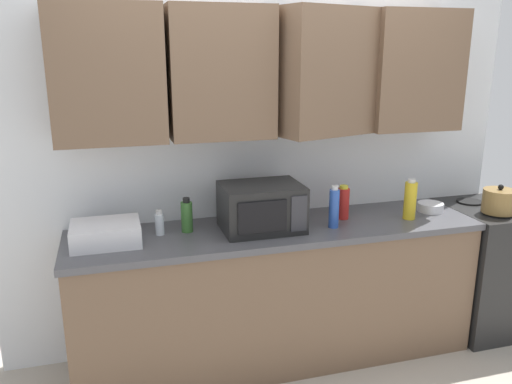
# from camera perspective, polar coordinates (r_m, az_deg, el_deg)

# --- Properties ---
(wall_back_with_cabinets) EXTENTS (3.42, 0.50, 2.60)m
(wall_back_with_cabinets) POSITION_cam_1_polar(r_m,az_deg,el_deg) (3.25, 1.27, 8.78)
(wall_back_with_cabinets) COLOR white
(wall_back_with_cabinets) RESTS_ON ground_plane
(counter_run) EXTENTS (2.55, 0.63, 0.90)m
(counter_run) POSITION_cam_1_polar(r_m,az_deg,el_deg) (3.36, 2.32, -11.11)
(counter_run) COLOR brown
(counter_run) RESTS_ON ground_plane
(stove_range) EXTENTS (0.76, 0.64, 0.91)m
(stove_range) POSITION_cam_1_polar(r_m,az_deg,el_deg) (4.14, 24.98, -7.36)
(stove_range) COLOR black
(stove_range) RESTS_ON ground_plane
(kettle) EXTENTS (0.21, 0.21, 0.19)m
(kettle) POSITION_cam_1_polar(r_m,az_deg,el_deg) (3.76, 25.31, -0.91)
(kettle) COLOR olive
(kettle) RESTS_ON stove_range
(microwave) EXTENTS (0.48, 0.37, 0.28)m
(microwave) POSITION_cam_1_polar(r_m,az_deg,el_deg) (3.10, 0.61, -1.69)
(microwave) COLOR black
(microwave) RESTS_ON counter_run
(dish_rack) EXTENTS (0.38, 0.30, 0.12)m
(dish_rack) POSITION_cam_1_polar(r_m,az_deg,el_deg) (3.02, -16.30, -4.42)
(dish_rack) COLOR silver
(dish_rack) RESTS_ON counter_run
(bottle_blue_cleaner) EXTENTS (0.06, 0.06, 0.26)m
(bottle_blue_cleaner) POSITION_cam_1_polar(r_m,az_deg,el_deg) (3.18, 8.64, -1.74)
(bottle_blue_cleaner) COLOR #2D56B7
(bottle_blue_cleaner) RESTS_ON counter_run
(bottle_clear_tall) EXTENTS (0.05, 0.05, 0.15)m
(bottle_clear_tall) POSITION_cam_1_polar(r_m,az_deg,el_deg) (3.09, -10.63, -3.44)
(bottle_clear_tall) COLOR silver
(bottle_clear_tall) RESTS_ON counter_run
(bottle_green_oil) EXTENTS (0.07, 0.07, 0.21)m
(bottle_green_oil) POSITION_cam_1_polar(r_m,az_deg,el_deg) (3.10, -7.67, -2.66)
(bottle_green_oil) COLOR #386B2D
(bottle_green_oil) RESTS_ON counter_run
(bottle_red_sauce) EXTENTS (0.08, 0.08, 0.22)m
(bottle_red_sauce) POSITION_cam_1_polar(r_m,az_deg,el_deg) (3.36, 9.62, -1.18)
(bottle_red_sauce) COLOR red
(bottle_red_sauce) RESTS_ON counter_run
(bottle_yellow_mustard) EXTENTS (0.08, 0.08, 0.26)m
(bottle_yellow_mustard) POSITION_cam_1_polar(r_m,az_deg,el_deg) (3.45, 16.70, -0.86)
(bottle_yellow_mustard) COLOR gold
(bottle_yellow_mustard) RESTS_ON counter_run
(bowl_ceramic_small) EXTENTS (0.17, 0.17, 0.06)m
(bowl_ceramic_small) POSITION_cam_1_polar(r_m,az_deg,el_deg) (3.67, 18.74, -1.59)
(bowl_ceramic_small) COLOR silver
(bowl_ceramic_small) RESTS_ON counter_run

